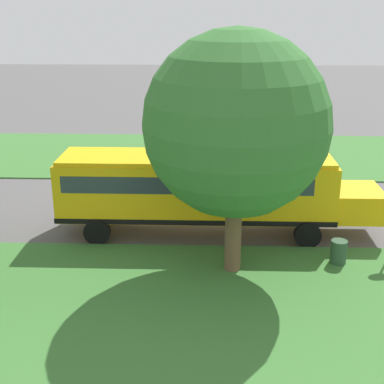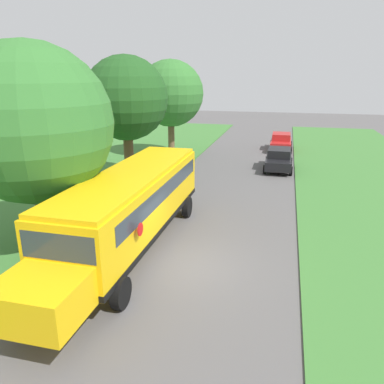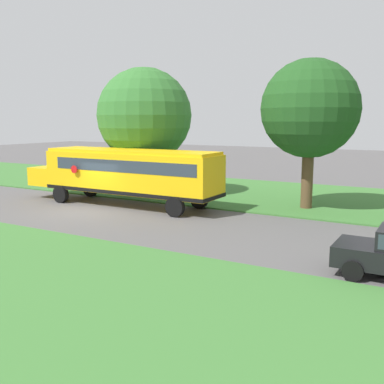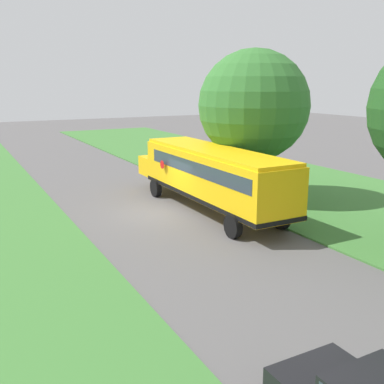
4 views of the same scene
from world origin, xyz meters
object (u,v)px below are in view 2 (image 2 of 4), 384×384
object	(u,v)px
oak_tree_far_end	(170,94)
school_bus	(131,204)
car_black_nearest	(279,158)
oak_tree_beside_bus	(33,126)
oak_tree_roadside_mid	(128,99)
car_red_middle	(281,141)

from	to	relation	value
oak_tree_far_end	school_bus	bearing A→B (deg)	-77.80
school_bus	car_black_nearest	size ratio (longest dim) A/B	2.82
oak_tree_beside_bus	oak_tree_roadside_mid	xyz separation A→B (m)	(-0.57, 9.98, 0.35)
school_bus	car_black_nearest	bearing A→B (deg)	70.14
car_red_middle	oak_tree_far_end	xyz separation A→B (m)	(-9.16, -5.13, 4.35)
car_black_nearest	oak_tree_beside_bus	xyz separation A→B (m)	(-8.64, -15.95, 4.12)
car_red_middle	car_black_nearest	bearing A→B (deg)	-90.00
oak_tree_far_end	car_red_middle	bearing A→B (deg)	29.25
school_bus	oak_tree_beside_bus	xyz separation A→B (m)	(-3.25, -1.01, 3.07)
school_bus	oak_tree_beside_bus	size ratio (longest dim) A/B	1.55
oak_tree_beside_bus	oak_tree_roadside_mid	size ratio (longest dim) A/B	1.00
oak_tree_roadside_mid	oak_tree_far_end	xyz separation A→B (m)	(0.06, 8.46, -0.12)
car_black_nearest	car_red_middle	xyz separation A→B (m)	(0.00, 7.62, 0.00)
school_bus	oak_tree_far_end	distance (m)	18.13
oak_tree_beside_bus	oak_tree_far_end	bearing A→B (deg)	91.61
oak_tree_beside_bus	oak_tree_roadside_mid	bearing A→B (deg)	93.29
oak_tree_roadside_mid	car_black_nearest	bearing A→B (deg)	32.93
school_bus	car_red_middle	distance (m)	23.22
car_black_nearest	oak_tree_far_end	xyz separation A→B (m)	(-9.16, 2.49, 4.35)
car_black_nearest	oak_tree_roadside_mid	xyz separation A→B (m)	(-9.22, -5.97, 4.47)
school_bus	oak_tree_far_end	bearing A→B (deg)	102.20
car_black_nearest	school_bus	bearing A→B (deg)	-109.86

